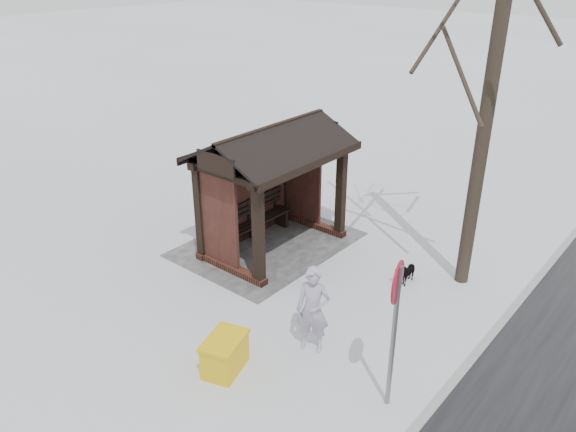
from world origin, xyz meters
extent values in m
plane|color=silver|center=(0.00, 0.00, 0.00)|extent=(120.00, 120.00, 0.00)
cube|color=gray|center=(0.00, 5.50, 0.01)|extent=(120.00, 0.15, 0.06)
cube|color=gray|center=(0.00, -0.20, 0.01)|extent=(4.20, 3.20, 0.02)
cube|color=#3C1E16|center=(0.00, -0.90, 0.08)|extent=(3.30, 0.22, 0.16)
cube|color=#3C1E16|center=(-1.50, 0.00, 0.08)|extent=(0.22, 2.10, 0.16)
cube|color=#3C1E16|center=(1.50, 0.00, 0.08)|extent=(0.22, 2.10, 0.16)
cube|color=black|center=(-1.50, 0.90, 1.15)|extent=(0.20, 0.20, 2.30)
cube|color=black|center=(1.50, 0.90, 1.15)|extent=(0.20, 0.20, 2.30)
cube|color=black|center=(-1.50, -0.90, 1.15)|extent=(0.20, 0.20, 2.30)
cube|color=black|center=(1.50, -0.90, 1.15)|extent=(0.20, 0.20, 2.30)
cube|color=black|center=(0.00, -0.90, 1.23)|extent=(2.80, 0.08, 2.14)
cube|color=black|center=(-1.50, -0.31, 1.23)|extent=(0.08, 1.17, 2.14)
cube|color=black|center=(1.50, -0.31, 1.23)|extent=(0.08, 1.17, 2.14)
cube|color=black|center=(0.00, 0.90, 2.36)|extent=(3.40, 0.20, 0.18)
cube|color=black|center=(0.00, -0.90, 2.36)|extent=(3.40, 0.20, 0.18)
cylinder|color=black|center=(-1.50, 4.20, 4.28)|extent=(0.29, 0.29, 8.55)
imported|color=#A299B4|center=(2.48, 3.10, 0.84)|extent=(0.62, 0.72, 1.68)
imported|color=black|center=(-0.65, 3.28, 0.26)|extent=(0.63, 0.32, 0.52)
cube|color=#E2B10D|center=(3.91, 2.31, 0.29)|extent=(0.94, 0.76, 0.58)
cube|color=#E2B10D|center=(3.91, 2.31, 0.62)|extent=(0.99, 0.82, 0.07)
cylinder|color=slate|center=(2.80, 4.88, 1.27)|extent=(0.08, 0.08, 2.54)
cylinder|color=#A30B25|center=(2.80, 4.86, 2.27)|extent=(0.65, 0.21, 0.66)
cylinder|color=white|center=(2.80, 4.84, 2.27)|extent=(0.50, 0.17, 0.51)
camera|label=1|loc=(9.12, 8.08, 6.58)|focal=35.00mm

